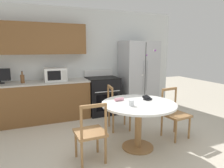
# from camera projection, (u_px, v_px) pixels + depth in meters

# --- Properties ---
(ground_plane) EXTENTS (14.00, 14.00, 0.00)m
(ground_plane) POSITION_uv_depth(u_px,v_px,m) (130.00, 162.00, 2.91)
(ground_plane) COLOR beige
(back_wall) EXTENTS (5.20, 0.44, 2.60)m
(back_wall) POSITION_uv_depth(u_px,v_px,m) (71.00, 56.00, 4.89)
(back_wall) COLOR silver
(back_wall) RESTS_ON ground_plane
(kitchen_counter) EXTENTS (2.23, 0.64, 0.90)m
(kitchen_counter) POSITION_uv_depth(u_px,v_px,m) (40.00, 101.00, 4.49)
(kitchen_counter) COLOR brown
(kitchen_counter) RESTS_ON ground_plane
(refrigerator) EXTENTS (0.90, 0.72, 1.81)m
(refrigerator) POSITION_uv_depth(u_px,v_px,m) (138.00, 76.00, 5.31)
(refrigerator) COLOR #B2B5BA
(refrigerator) RESTS_ON ground_plane
(oven_range) EXTENTS (0.76, 0.68, 1.08)m
(oven_range) POSITION_uv_depth(u_px,v_px,m) (103.00, 95.00, 5.03)
(oven_range) COLOR black
(oven_range) RESTS_ON ground_plane
(microwave) EXTENTS (0.48, 0.40, 0.29)m
(microwave) POSITION_uv_depth(u_px,v_px,m) (55.00, 74.00, 4.53)
(microwave) COLOR white
(microwave) RESTS_ON kitchen_counter
(countertop_tv) EXTENTS (0.41, 0.16, 0.32)m
(countertop_tv) POSITION_uv_depth(u_px,v_px,m) (0.00, 76.00, 4.16)
(countertop_tv) COLOR black
(countertop_tv) RESTS_ON kitchen_counter
(counter_bottle) EXTENTS (0.08, 0.08, 0.26)m
(counter_bottle) POSITION_uv_depth(u_px,v_px,m) (22.00, 79.00, 4.24)
(counter_bottle) COLOR brown
(counter_bottle) RESTS_ON kitchen_counter
(dining_table) EXTENTS (1.20, 1.20, 0.77)m
(dining_table) POSITION_uv_depth(u_px,v_px,m) (139.00, 112.00, 3.22)
(dining_table) COLOR white
(dining_table) RESTS_ON ground_plane
(dining_chair_left) EXTENTS (0.43, 0.43, 0.90)m
(dining_chair_left) POSITION_uv_depth(u_px,v_px,m) (91.00, 133.00, 2.85)
(dining_chair_left) COLOR #9E7042
(dining_chair_left) RESTS_ON ground_plane
(dining_chair_right) EXTENTS (0.47, 0.47, 0.90)m
(dining_chair_right) POSITION_uv_depth(u_px,v_px,m) (175.00, 114.00, 3.67)
(dining_chair_right) COLOR #9E7042
(dining_chair_right) RESTS_ON ground_plane
(dining_chair_far) EXTENTS (0.48, 0.48, 0.90)m
(dining_chair_far) POSITION_uv_depth(u_px,v_px,m) (118.00, 108.00, 4.03)
(dining_chair_far) COLOR #9E7042
(dining_chair_far) RESTS_ON ground_plane
(candle_glass) EXTENTS (0.09, 0.09, 0.09)m
(candle_glass) POSITION_uv_depth(u_px,v_px,m) (131.00, 103.00, 3.04)
(candle_glass) COLOR silver
(candle_glass) RESTS_ON dining_table
(folded_napkin) EXTENTS (0.16, 0.06, 0.05)m
(folded_napkin) POSITION_uv_depth(u_px,v_px,m) (119.00, 99.00, 3.32)
(folded_napkin) COLOR pink
(folded_napkin) RESTS_ON dining_table
(wallet) EXTENTS (0.16, 0.16, 0.07)m
(wallet) POSITION_uv_depth(u_px,v_px,m) (147.00, 98.00, 3.39)
(wallet) COLOR black
(wallet) RESTS_ON dining_table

